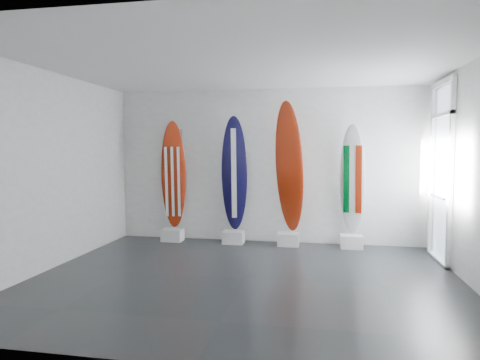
% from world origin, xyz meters
% --- Properties ---
extents(floor, '(6.00, 6.00, 0.00)m').
position_xyz_m(floor, '(0.00, 0.00, 0.00)').
color(floor, black).
rests_on(floor, ground).
extents(ceiling, '(6.00, 6.00, 0.00)m').
position_xyz_m(ceiling, '(0.00, 0.00, 3.00)').
color(ceiling, white).
rests_on(ceiling, wall_back).
extents(wall_back, '(6.00, 0.00, 6.00)m').
position_xyz_m(wall_back, '(0.00, 2.50, 1.50)').
color(wall_back, silver).
rests_on(wall_back, ground).
extents(wall_front, '(6.00, 0.00, 6.00)m').
position_xyz_m(wall_front, '(0.00, -2.50, 1.50)').
color(wall_front, silver).
rests_on(wall_front, ground).
extents(wall_left, '(0.00, 5.00, 5.00)m').
position_xyz_m(wall_left, '(-3.00, 0.00, 1.50)').
color(wall_left, silver).
rests_on(wall_left, ground).
extents(wall_right, '(0.00, 5.00, 5.00)m').
position_xyz_m(wall_right, '(3.00, 0.00, 1.50)').
color(wall_right, silver).
rests_on(wall_right, ground).
extents(display_block_usa, '(0.40, 0.30, 0.24)m').
position_xyz_m(display_block_usa, '(-1.85, 2.18, 0.12)').
color(display_block_usa, white).
rests_on(display_block_usa, floor).
extents(surfboard_usa, '(0.56, 0.47, 2.15)m').
position_xyz_m(surfboard_usa, '(-1.85, 2.28, 1.31)').
color(surfboard_usa, maroon).
rests_on(surfboard_usa, display_block_usa).
extents(display_block_navy, '(0.40, 0.30, 0.24)m').
position_xyz_m(display_block_navy, '(-0.61, 2.18, 0.12)').
color(display_block_navy, white).
rests_on(display_block_navy, floor).
extents(surfboard_navy, '(0.52, 0.30, 2.23)m').
position_xyz_m(surfboard_navy, '(-0.61, 2.28, 1.35)').
color(surfboard_navy, black).
rests_on(surfboard_navy, display_block_navy).
extents(display_block_swiss, '(0.40, 0.30, 0.24)m').
position_xyz_m(display_block_swiss, '(0.46, 2.18, 0.12)').
color(display_block_swiss, white).
rests_on(display_block_swiss, floor).
extents(surfboard_swiss, '(0.68, 0.60, 2.50)m').
position_xyz_m(surfboard_swiss, '(0.46, 2.28, 1.48)').
color(surfboard_swiss, maroon).
rests_on(surfboard_swiss, display_block_swiss).
extents(display_block_italy, '(0.40, 0.30, 0.24)m').
position_xyz_m(display_block_italy, '(1.62, 2.18, 0.12)').
color(display_block_italy, white).
rests_on(display_block_italy, floor).
extents(surfboard_italy, '(0.51, 0.33, 2.06)m').
position_xyz_m(surfboard_italy, '(1.62, 2.28, 1.27)').
color(surfboard_italy, silver).
rests_on(surfboard_italy, display_block_italy).
extents(wall_outlet, '(0.09, 0.02, 0.13)m').
position_xyz_m(wall_outlet, '(-2.45, 2.48, 0.35)').
color(wall_outlet, silver).
rests_on(wall_outlet, wall_back).
extents(glass_door, '(0.12, 1.16, 2.85)m').
position_xyz_m(glass_door, '(2.97, 1.55, 1.43)').
color(glass_door, white).
rests_on(glass_door, floor).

